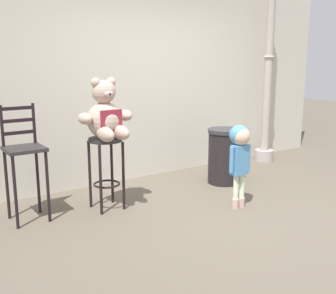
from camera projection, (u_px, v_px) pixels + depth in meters
ground_plane at (236, 216)px, 4.46m from camera, size 24.00×24.00×0.00m
building_wall at (138, 46)px, 5.70m from camera, size 7.09×0.30×3.72m
bar_stool_with_teddy at (106, 159)px, 4.57m from camera, size 0.37×0.37×0.82m
teddy_bear at (106, 116)px, 4.44m from camera, size 0.62×0.55×0.66m
child_walking at (240, 148)px, 4.57m from camera, size 0.30×0.24×0.96m
trash_bin at (224, 156)px, 5.58m from camera, size 0.47×0.47×0.75m
lamppost at (267, 90)px, 6.65m from camera, size 0.31×0.31×2.96m
bar_chair_empty at (24, 156)px, 4.22m from camera, size 0.38×0.38×1.22m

